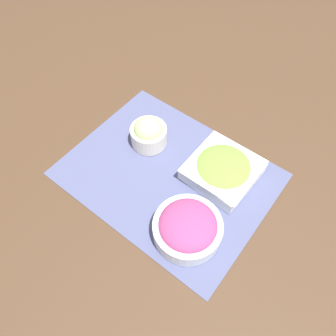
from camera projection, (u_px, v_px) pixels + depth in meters
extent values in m
plane|color=#422D1E|center=(168.00, 174.00, 0.98)|extent=(3.00, 3.00, 0.00)
cube|color=#474C70|center=(168.00, 174.00, 0.98)|extent=(0.59, 0.46, 0.00)
cylinder|color=silver|center=(187.00, 229.00, 0.85)|extent=(0.18, 0.18, 0.05)
torus|color=silver|center=(188.00, 225.00, 0.83)|extent=(0.18, 0.18, 0.01)
ellipsoid|color=#93386B|center=(188.00, 225.00, 0.83)|extent=(0.15, 0.15, 0.05)
cube|color=white|center=(222.00, 171.00, 0.96)|extent=(0.19, 0.19, 0.04)
cube|color=white|center=(223.00, 166.00, 0.93)|extent=(0.19, 0.19, 0.00)
ellipsoid|color=#6BAD38|center=(223.00, 167.00, 0.94)|extent=(0.16, 0.16, 0.03)
cylinder|color=silver|center=(149.00, 136.00, 1.02)|extent=(0.11, 0.11, 0.06)
torus|color=silver|center=(148.00, 129.00, 0.99)|extent=(0.11, 0.11, 0.01)
ellipsoid|color=#A8CC7F|center=(148.00, 129.00, 0.99)|extent=(0.09, 0.09, 0.07)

